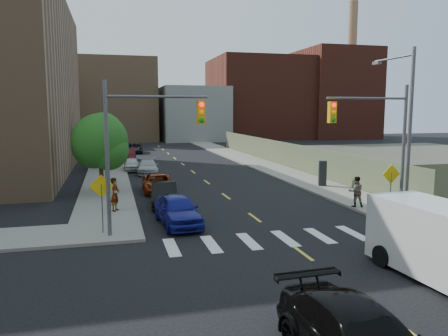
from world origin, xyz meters
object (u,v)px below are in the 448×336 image
parked_car_red (158,183)px  pedestrian_west (115,194)px  parked_car_blue (178,210)px  parked_car_black (164,194)px  mailbox (395,204)px  payphone (322,173)px  parked_car_grey (134,148)px  cargo_van (442,241)px  pedestrian_east (356,192)px  parked_car_maroon (128,155)px  parked_car_silver (147,167)px  parked_car_white (132,164)px

parked_car_red → pedestrian_west: bearing=-114.8°
parked_car_blue → parked_car_red: bearing=85.9°
parked_car_red → pedestrian_west: 6.69m
parked_car_black → pedestrian_west: bearing=-148.4°
parked_car_blue → mailbox: 11.56m
payphone → parked_car_grey: bearing=129.9°
cargo_van → pedestrian_west: (-10.54, 12.59, -0.28)m
payphone → pedestrian_east: (-1.47, -7.02, -0.04)m
pedestrian_west → parked_car_red: bearing=-2.6°
parked_car_blue → parked_car_maroon: parked_car_blue is taller
parked_car_red → mailbox: bearing=-41.1°
parked_car_silver → payphone: 15.90m
cargo_van → pedestrian_west: size_ratio=3.11×
parked_car_black → parked_car_white: (-1.17, 16.02, -0.07)m
parked_car_maroon → parked_car_grey: parked_car_maroon is taller
parked_car_red → parked_car_maroon: bearing=95.7°
parked_car_silver → payphone: bearing=-37.3°
cargo_van → mailbox: (3.93, 7.87, -0.63)m
parked_car_black → parked_car_white: 16.07m
parked_car_black → cargo_van: size_ratio=0.73×
parked_car_silver → mailbox: 22.86m
parked_car_maroon → pedestrian_east: 30.33m
parked_car_red → parked_car_silver: (0.00, 9.09, 0.02)m
cargo_van → parked_car_blue: bearing=125.2°
parked_car_silver → parked_car_grey: parked_car_grey is taller
cargo_van → pedestrian_west: 16.42m
mailbox → parked_car_blue: bearing=175.7°
cargo_van → pedestrian_east: size_ratio=3.25×
parked_car_blue → pedestrian_west: bearing=128.2°
parked_car_red → parked_car_silver: size_ratio=1.01×
pedestrian_west → pedestrian_east: 13.71m
parked_car_silver → parked_car_maroon: 10.55m
parked_car_silver → mailbox: bearing=-56.1°
parked_car_maroon → cargo_van: (8.84, -38.12, 0.63)m
parked_car_red → parked_car_grey: bearing=92.1°
parked_car_black → cargo_van: cargo_van is taller
parked_car_white → parked_car_black: bearing=-83.6°
parked_car_red → pedestrian_west: pedestrian_west is taller
parked_car_grey → mailbox: size_ratio=3.99×
mailbox → parked_car_white: bearing=122.8°
parked_car_blue → cargo_van: size_ratio=0.79×
payphone → parked_car_red: bearing=-168.3°
parked_car_maroon → pedestrian_west: pedestrian_west is taller
cargo_van → parked_car_black: bearing=114.9°
parked_car_maroon → pedestrian_west: 25.59m
mailbox → payphone: (0.50, 9.33, 0.35)m
parked_car_blue → pedestrian_east: size_ratio=2.56×
parked_car_blue → parked_car_black: size_ratio=1.07×
parked_car_maroon → payphone: payphone is taller
cargo_van → parked_car_maroon: bearing=99.2°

